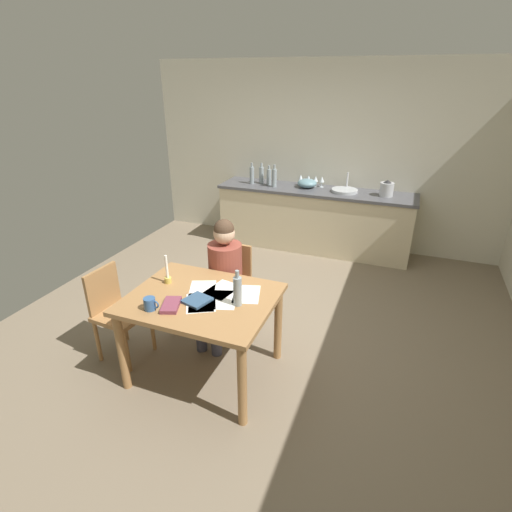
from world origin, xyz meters
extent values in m
cube|color=#7A6B56|center=(0.00, 0.00, -0.02)|extent=(5.20, 5.20, 0.04)
cube|color=beige|center=(0.00, 2.60, 1.30)|extent=(5.20, 0.12, 2.60)
cube|color=beige|center=(0.00, 2.24, 0.43)|extent=(2.75, 0.60, 0.86)
cube|color=#4C4C51|center=(0.00, 2.24, 0.88)|extent=(2.79, 0.64, 0.04)
cube|color=#9E7042|center=(-0.20, -0.78, 0.74)|extent=(1.17, 0.94, 0.04)
cylinder|color=#9E7042|center=(-0.73, -1.19, 0.36)|extent=(0.07, 0.07, 0.72)
cylinder|color=#9E7042|center=(0.32, -1.19, 0.36)|extent=(0.07, 0.07, 0.72)
cylinder|color=#9E7042|center=(-0.73, -0.38, 0.36)|extent=(0.07, 0.07, 0.72)
cylinder|color=#9E7042|center=(0.32, -0.38, 0.36)|extent=(0.07, 0.07, 0.72)
cube|color=#9E7042|center=(-0.29, -0.14, 0.47)|extent=(0.41, 0.41, 0.04)
cube|color=#9E7042|center=(-0.28, 0.05, 0.68)|extent=(0.36, 0.04, 0.40)
cylinder|color=#9E7042|center=(-0.46, -0.30, 0.23)|extent=(0.04, 0.04, 0.46)
cylinder|color=#9E7042|center=(-0.13, -0.31, 0.23)|extent=(0.04, 0.04, 0.46)
cylinder|color=#9E7042|center=(-0.45, 0.04, 0.23)|extent=(0.04, 0.04, 0.46)
cylinder|color=#9E7042|center=(-0.11, 0.03, 0.23)|extent=(0.04, 0.04, 0.46)
cylinder|color=brown|center=(-0.29, -0.16, 0.70)|extent=(0.33, 0.33, 0.50)
sphere|color=#D8AD8C|center=(-0.29, -0.16, 1.06)|extent=(0.20, 0.20, 0.20)
sphere|color=#473323|center=(-0.29, -0.16, 1.10)|extent=(0.19, 0.19, 0.19)
cylinder|color=#383847|center=(-0.38, -0.34, 0.45)|extent=(0.14, 0.38, 0.13)
cylinder|color=#383847|center=(-0.38, -0.53, 0.23)|extent=(0.10, 0.10, 0.45)
cylinder|color=#383847|center=(-0.22, -0.35, 0.45)|extent=(0.14, 0.38, 0.13)
cylinder|color=#383847|center=(-0.22, -0.54, 0.23)|extent=(0.10, 0.10, 0.45)
cube|color=#9E7042|center=(-0.99, -0.84, 0.44)|extent=(0.43, 0.43, 0.04)
cube|color=#9E7042|center=(-1.17, -0.83, 0.65)|extent=(0.06, 0.36, 0.40)
cylinder|color=#9E7042|center=(-0.83, -1.03, 0.22)|extent=(0.04, 0.04, 0.43)
cylinder|color=#9E7042|center=(-0.81, -0.69, 0.22)|extent=(0.04, 0.04, 0.43)
cylinder|color=#9E7042|center=(-1.17, -1.00, 0.22)|extent=(0.04, 0.04, 0.43)
cylinder|color=#9E7042|center=(-1.15, -0.66, 0.22)|extent=(0.04, 0.04, 0.43)
cylinder|color=#33598C|center=(-0.48, -1.09, 0.80)|extent=(0.09, 0.09, 0.10)
torus|color=#33598C|center=(-0.43, -1.09, 0.81)|extent=(0.07, 0.01, 0.07)
cylinder|color=gold|center=(-0.58, -0.67, 0.78)|extent=(0.06, 0.06, 0.05)
cylinder|color=white|center=(-0.58, -0.67, 0.91)|extent=(0.02, 0.02, 0.21)
cube|color=#314E6D|center=(-0.20, -0.86, 0.77)|extent=(0.23, 0.24, 0.02)
cube|color=brown|center=(-0.35, -1.00, 0.77)|extent=(0.19, 0.25, 0.03)
cube|color=white|center=(-0.10, -0.62, 0.76)|extent=(0.26, 0.33, 0.00)
cube|color=white|center=(-0.16, -0.86, 0.76)|extent=(0.32, 0.36, 0.00)
cube|color=white|center=(-0.17, -0.87, 0.76)|extent=(0.33, 0.36, 0.00)
cube|color=white|center=(-0.02, -0.76, 0.76)|extent=(0.29, 0.35, 0.00)
cube|color=white|center=(0.12, -0.61, 0.76)|extent=(0.29, 0.34, 0.00)
cube|color=white|center=(-0.26, -0.67, 0.76)|extent=(0.31, 0.35, 0.00)
cylinder|color=#8C999E|center=(0.12, -0.79, 0.87)|extent=(0.07, 0.07, 0.24)
cylinder|color=#8C999E|center=(0.12, -0.79, 1.02)|extent=(0.03, 0.03, 0.06)
cylinder|color=#B2B7BC|center=(0.41, 2.24, 0.92)|extent=(0.36, 0.36, 0.04)
cylinder|color=silver|center=(0.41, 2.40, 1.02)|extent=(0.02, 0.02, 0.24)
cylinder|color=#8C999E|center=(-0.96, 2.21, 1.02)|extent=(0.07, 0.07, 0.25)
cylinder|color=#8C999E|center=(-0.96, 2.21, 1.18)|extent=(0.03, 0.03, 0.06)
cylinder|color=#8C999E|center=(-0.84, 2.29, 1.02)|extent=(0.07, 0.07, 0.24)
cylinder|color=#8C999E|center=(-0.84, 2.29, 1.17)|extent=(0.03, 0.03, 0.06)
cylinder|color=#8C999E|center=(-0.70, 2.24, 1.01)|extent=(0.07, 0.07, 0.23)
cylinder|color=#8C999E|center=(-0.70, 2.24, 1.16)|extent=(0.03, 0.03, 0.06)
cylinder|color=#8C999E|center=(-0.59, 2.15, 1.03)|extent=(0.07, 0.07, 0.26)
cylinder|color=#8C999E|center=(-0.59, 2.15, 1.19)|extent=(0.03, 0.03, 0.06)
ellipsoid|color=#668C99|center=(-0.14, 2.29, 0.96)|extent=(0.27, 0.27, 0.12)
cylinder|color=#B7BABF|center=(0.96, 2.24, 0.99)|extent=(0.18, 0.18, 0.18)
cone|color=#262628|center=(0.96, 2.24, 1.10)|extent=(0.11, 0.11, 0.04)
cylinder|color=silver|center=(0.05, 2.39, 0.90)|extent=(0.06, 0.06, 0.00)
cylinder|color=silver|center=(0.05, 2.39, 0.94)|extent=(0.01, 0.01, 0.07)
cone|color=silver|center=(0.05, 2.39, 1.01)|extent=(0.07, 0.07, 0.08)
cylinder|color=silver|center=(-0.04, 2.39, 0.90)|extent=(0.06, 0.06, 0.00)
cylinder|color=silver|center=(-0.04, 2.39, 0.94)|extent=(0.01, 0.01, 0.07)
cone|color=silver|center=(-0.04, 2.39, 1.01)|extent=(0.07, 0.07, 0.08)
cylinder|color=silver|center=(-0.14, 2.39, 0.90)|extent=(0.06, 0.06, 0.00)
cylinder|color=silver|center=(-0.14, 2.39, 0.94)|extent=(0.01, 0.01, 0.07)
cone|color=silver|center=(-0.14, 2.39, 1.01)|extent=(0.07, 0.07, 0.08)
cylinder|color=silver|center=(-0.26, 2.39, 0.90)|extent=(0.06, 0.06, 0.00)
cylinder|color=silver|center=(-0.26, 2.39, 0.94)|extent=(0.01, 0.01, 0.07)
cone|color=silver|center=(-0.26, 2.39, 1.01)|extent=(0.07, 0.07, 0.08)
camera|label=1|loc=(1.19, -3.18, 2.38)|focal=27.65mm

